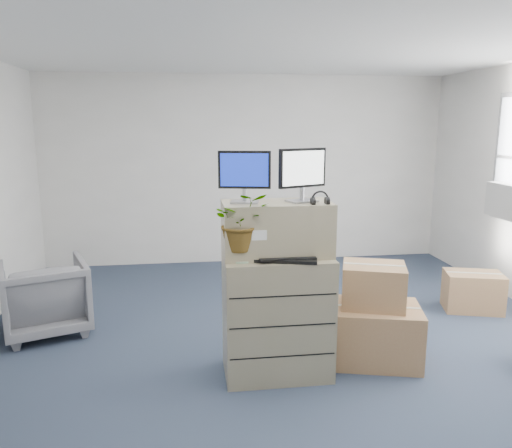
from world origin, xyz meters
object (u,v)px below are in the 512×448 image
(filing_cabinet_lower, at_px, (277,316))
(monitor_right, at_px, (303,172))
(potted_plant, at_px, (241,229))
(monitor_left, at_px, (244,174))
(office_chair, at_px, (45,293))
(water_bottle, at_px, (292,241))
(keyboard, at_px, (285,259))

(filing_cabinet_lower, xyz_separation_m, monitor_right, (0.20, 0.02, 1.20))
(potted_plant, bearing_deg, monitor_left, 70.85)
(office_chair, bearing_deg, water_bottle, 133.87)
(water_bottle, xyz_separation_m, office_chair, (-2.31, 1.13, -0.74))
(monitor_right, bearing_deg, water_bottle, 155.95)
(potted_plant, bearing_deg, filing_cabinet_lower, 15.67)
(monitor_right, distance_m, keyboard, 0.71)
(monitor_left, height_order, office_chair, monitor_left)
(monitor_right, relative_size, keyboard, 0.85)
(potted_plant, bearing_deg, monitor_right, 12.26)
(monitor_left, height_order, monitor_right, monitor_right)
(filing_cabinet_lower, bearing_deg, monitor_left, 169.94)
(monitor_left, relative_size, water_bottle, 1.76)
(water_bottle, bearing_deg, monitor_right, -1.67)
(keyboard, bearing_deg, monitor_right, 58.73)
(filing_cabinet_lower, relative_size, monitor_left, 2.47)
(monitor_left, height_order, water_bottle, monitor_left)
(keyboard, bearing_deg, potted_plant, -172.37)
(monitor_left, xyz_separation_m, water_bottle, (0.39, -0.02, -0.56))
(monitor_left, relative_size, monitor_right, 0.97)
(filing_cabinet_lower, bearing_deg, keyboard, -74.14)
(filing_cabinet_lower, distance_m, office_chair, 2.47)
(potted_plant, relative_size, office_chair, 0.63)
(monitor_left, distance_m, water_bottle, 0.68)
(keyboard, xyz_separation_m, office_chair, (-2.22, 1.29, -0.64))
(keyboard, distance_m, potted_plant, 0.43)
(monitor_right, bearing_deg, keyboard, -158.69)
(keyboard, relative_size, office_chair, 0.62)
(filing_cabinet_lower, relative_size, monitor_right, 2.39)
(filing_cabinet_lower, xyz_separation_m, water_bottle, (0.12, 0.03, 0.64))
(monitor_right, relative_size, water_bottle, 1.82)
(monitor_left, bearing_deg, water_bottle, 8.51)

